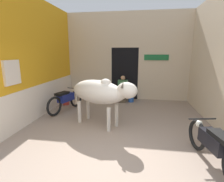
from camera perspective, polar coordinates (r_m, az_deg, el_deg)
ground_plane at (r=3.68m, az=-1.57°, el=-23.16°), size 30.00×30.00×0.00m
wall_left_shopfront at (r=6.44m, az=-23.15°, el=9.17°), size 0.25×5.09×3.90m
wall_back_with_doorway at (r=8.31m, az=4.83°, el=9.21°), size 5.49×0.93×3.90m
wall_right_with_door at (r=5.90m, az=31.91°, el=8.47°), size 0.22×5.09×3.90m
cow at (r=5.08m, az=-3.87°, el=-0.37°), size 2.22×1.44×1.44m
motorcycle_near at (r=3.94m, az=30.34°, el=-14.88°), size 0.59×1.91×0.79m
motorcycle_far at (r=6.71m, az=-14.80°, el=-2.63°), size 0.75×1.81×0.79m
shopkeeper_seated at (r=7.66m, az=3.51°, el=0.84°), size 0.43×0.33×1.16m
plastic_stool at (r=7.77m, az=6.24°, el=-1.83°), size 0.34×0.34×0.44m
bucket at (r=7.59m, az=-14.75°, el=-3.37°), size 0.26×0.26×0.26m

